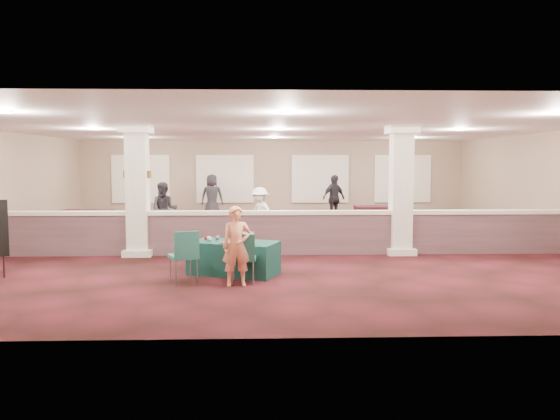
{
  "coord_description": "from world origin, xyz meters",
  "views": [
    {
      "loc": [
        -0.46,
        -14.94,
        2.29
      ],
      "look_at": [
        -0.03,
        -2.0,
        1.16
      ],
      "focal_mm": 35.0,
      "sensor_mm": 36.0,
      "label": 1
    }
  ],
  "objects_px": {
    "far_table_back_right": "(382,217)",
    "attendee_d": "(212,197)",
    "conf_chair_main": "(243,254)",
    "near_table": "(234,258)",
    "far_table_front_right": "(482,231)",
    "woman": "(237,246)",
    "far_table_front_center": "(213,223)",
    "far_table_front_left": "(60,227)",
    "far_table_back_center": "(297,221)",
    "far_table_back_left": "(85,221)",
    "attendee_a": "(164,210)",
    "attendee_c": "(334,198)",
    "attendee_b": "(260,213)",
    "conf_chair_side": "(185,252)"
  },
  "relations": [
    {
      "from": "far_table_back_right",
      "to": "attendee_d",
      "type": "height_order",
      "value": "attendee_d"
    },
    {
      "from": "conf_chair_main",
      "to": "attendee_a",
      "type": "height_order",
      "value": "attendee_a"
    },
    {
      "from": "conf_chair_main",
      "to": "far_table_back_left",
      "type": "height_order",
      "value": "conf_chair_main"
    },
    {
      "from": "conf_chair_side",
      "to": "far_table_front_center",
      "type": "relative_size",
      "value": 0.54
    },
    {
      "from": "far_table_front_right",
      "to": "attendee_b",
      "type": "height_order",
      "value": "attendee_b"
    },
    {
      "from": "conf_chair_main",
      "to": "woman",
      "type": "xyz_separation_m",
      "value": [
        -0.11,
        -0.17,
        0.18
      ]
    },
    {
      "from": "attendee_b",
      "to": "attendee_c",
      "type": "height_order",
      "value": "attendee_c"
    },
    {
      "from": "conf_chair_side",
      "to": "attendee_b",
      "type": "relative_size",
      "value": 0.65
    },
    {
      "from": "woman",
      "to": "conf_chair_side",
      "type": "bearing_deg",
      "value": 154.58
    },
    {
      "from": "near_table",
      "to": "far_table_front_right",
      "type": "distance_m",
      "value": 8.02
    },
    {
      "from": "woman",
      "to": "far_table_front_right",
      "type": "height_order",
      "value": "woman"
    },
    {
      "from": "conf_chair_main",
      "to": "conf_chair_side",
      "type": "relative_size",
      "value": 0.96
    },
    {
      "from": "far_table_back_left",
      "to": "attendee_a",
      "type": "bearing_deg",
      "value": -25.58
    },
    {
      "from": "conf_chair_main",
      "to": "attendee_c",
      "type": "relative_size",
      "value": 0.53
    },
    {
      "from": "attendee_d",
      "to": "far_table_back_right",
      "type": "bearing_deg",
      "value": 155.07
    },
    {
      "from": "attendee_d",
      "to": "far_table_front_left",
      "type": "bearing_deg",
      "value": 54.45
    },
    {
      "from": "conf_chair_main",
      "to": "far_table_front_right",
      "type": "distance_m",
      "value": 8.34
    },
    {
      "from": "attendee_c",
      "to": "attendee_d",
      "type": "height_order",
      "value": "attendee_d"
    },
    {
      "from": "near_table",
      "to": "conf_chair_side",
      "type": "xyz_separation_m",
      "value": [
        -0.89,
        -0.75,
        0.25
      ]
    },
    {
      "from": "near_table",
      "to": "attendee_a",
      "type": "relative_size",
      "value": 1.04
    },
    {
      "from": "attendee_a",
      "to": "far_table_back_left",
      "type": "bearing_deg",
      "value": 151.76
    },
    {
      "from": "far_table_front_center",
      "to": "conf_chair_side",
      "type": "bearing_deg",
      "value": -89.43
    },
    {
      "from": "far_table_front_left",
      "to": "attendee_c",
      "type": "xyz_separation_m",
      "value": [
        8.83,
        4.58,
        0.54
      ]
    },
    {
      "from": "far_table_back_center",
      "to": "attendee_d",
      "type": "xyz_separation_m",
      "value": [
        -3.19,
        3.8,
        0.57
      ]
    },
    {
      "from": "far_table_back_right",
      "to": "attendee_b",
      "type": "bearing_deg",
      "value": -149.2
    },
    {
      "from": "attendee_a",
      "to": "far_table_front_right",
      "type": "bearing_deg",
      "value": -12.0
    },
    {
      "from": "conf_chair_main",
      "to": "far_table_back_left",
      "type": "xyz_separation_m",
      "value": [
        -5.5,
        7.95,
        -0.21
      ]
    },
    {
      "from": "conf_chair_main",
      "to": "attendee_d",
      "type": "relative_size",
      "value": 0.53
    },
    {
      "from": "far_table_back_right",
      "to": "attendee_c",
      "type": "distance_m",
      "value": 2.49
    },
    {
      "from": "attendee_a",
      "to": "attendee_b",
      "type": "height_order",
      "value": "attendee_a"
    },
    {
      "from": "far_table_back_right",
      "to": "attendee_a",
      "type": "height_order",
      "value": "attendee_a"
    },
    {
      "from": "near_table",
      "to": "attendee_d",
      "type": "relative_size",
      "value": 0.97
    },
    {
      "from": "attendee_c",
      "to": "conf_chair_main",
      "type": "bearing_deg",
      "value": -140.58
    },
    {
      "from": "far_table_back_right",
      "to": "conf_chair_side",
      "type": "bearing_deg",
      "value": -123.39
    },
    {
      "from": "far_table_front_right",
      "to": "attendee_d",
      "type": "height_order",
      "value": "attendee_d"
    },
    {
      "from": "far_table_front_left",
      "to": "attendee_b",
      "type": "height_order",
      "value": "attendee_b"
    },
    {
      "from": "far_table_front_left",
      "to": "far_table_back_center",
      "type": "relative_size",
      "value": 1.09
    },
    {
      "from": "far_table_front_right",
      "to": "far_table_back_center",
      "type": "relative_size",
      "value": 1.01
    },
    {
      "from": "woman",
      "to": "near_table",
      "type": "bearing_deg",
      "value": 87.49
    },
    {
      "from": "conf_chair_main",
      "to": "far_table_back_right",
      "type": "distance_m",
      "value": 9.93
    },
    {
      "from": "far_table_front_right",
      "to": "near_table",
      "type": "bearing_deg",
      "value": -148.75
    },
    {
      "from": "near_table",
      "to": "attendee_d",
      "type": "bearing_deg",
      "value": 118.8
    },
    {
      "from": "far_table_back_left",
      "to": "attendee_a",
      "type": "distance_m",
      "value": 3.22
    },
    {
      "from": "conf_chair_side",
      "to": "attendee_b",
      "type": "xyz_separation_m",
      "value": [
        1.41,
        6.1,
        0.18
      ]
    },
    {
      "from": "near_table",
      "to": "far_table_front_center",
      "type": "relative_size",
      "value": 0.94
    },
    {
      "from": "attendee_c",
      "to": "far_table_back_left",
      "type": "bearing_deg",
      "value": 163.68
    },
    {
      "from": "near_table",
      "to": "far_table_front_center",
      "type": "bearing_deg",
      "value": 120.4
    },
    {
      "from": "woman",
      "to": "conf_chair_main",
      "type": "bearing_deg",
      "value": 49.13
    },
    {
      "from": "near_table",
      "to": "attendee_a",
      "type": "bearing_deg",
      "value": 134.34
    },
    {
      "from": "near_table",
      "to": "attendee_a",
      "type": "distance_m",
      "value": 6.2
    }
  ]
}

